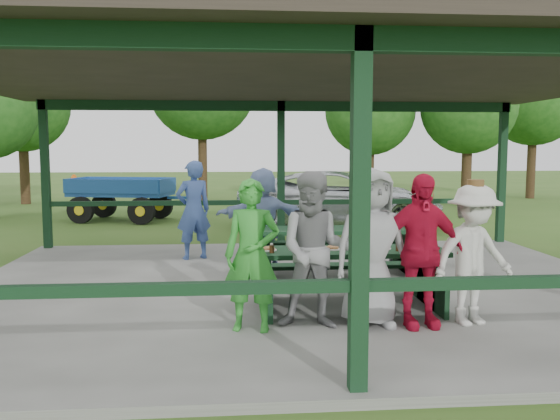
{
  "coord_description": "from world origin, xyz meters",
  "views": [
    {
      "loc": [
        -1.06,
        -8.57,
        2.14
      ],
      "look_at": [
        -0.36,
        -0.3,
        1.27
      ],
      "focal_mm": 38.0,
      "sensor_mm": 36.0,
      "label": 1
    }
  ],
  "objects": [
    {
      "name": "pavilion_structure",
      "position": [
        0.0,
        0.0,
        3.17
      ],
      "size": [
        10.6,
        8.6,
        3.24
      ],
      "color": "black",
      "rests_on": "concrete_slab"
    },
    {
      "name": "contestant_grey_mid",
      "position": [
        0.54,
        -2.03,
        1.01
      ],
      "size": [
        0.97,
        0.71,
        1.82
      ],
      "primitive_type": "imported",
      "rotation": [
        0.0,
        0.0,
        0.15
      ],
      "color": "gray",
      "rests_on": "concrete_slab"
    },
    {
      "name": "ground",
      "position": [
        0.0,
        0.0,
        0.0
      ],
      "size": [
        90.0,
        90.0,
        0.0
      ],
      "primitive_type": "plane",
      "color": "#34591C",
      "rests_on": "ground"
    },
    {
      "name": "contestant_grey_left",
      "position": [
        -0.11,
        -2.04,
        0.99
      ],
      "size": [
        0.97,
        0.81,
        1.78
      ],
      "primitive_type": "imported",
      "rotation": [
        0.0,
        0.0,
        -0.17
      ],
      "color": "gray",
      "rests_on": "concrete_slab"
    },
    {
      "name": "picnic_table_near",
      "position": [
        0.44,
        -1.2,
        0.57
      ],
      "size": [
        2.46,
        1.39,
        0.75
      ],
      "color": "black",
      "rests_on": "concrete_slab"
    },
    {
      "name": "pickup_truck",
      "position": [
        1.89,
        7.23,
        0.76
      ],
      "size": [
        5.8,
        3.38,
        1.52
      ],
      "primitive_type": "imported",
      "rotation": [
        0.0,
        0.0,
        1.41
      ],
      "color": "silver",
      "rests_on": "ground"
    },
    {
      "name": "tree_far_right",
      "position": [
        11.68,
        15.62,
        4.2
      ],
      "size": [
        3.97,
        3.97,
        6.21
      ],
      "color": "black",
      "rests_on": "ground"
    },
    {
      "name": "tree_right",
      "position": [
        7.48,
        12.28,
        3.6
      ],
      "size": [
        3.41,
        3.41,
        5.33
      ],
      "color": "black",
      "rests_on": "ground"
    },
    {
      "name": "farm_trailer",
      "position": [
        -4.25,
        9.08,
        0.67
      ],
      "size": [
        3.93,
        2.24,
        1.36
      ],
      "rotation": [
        0.0,
        0.0,
        -0.23
      ],
      "color": "navy",
      "rests_on": "ground"
    },
    {
      "name": "table_setting",
      "position": [
        0.41,
        -1.15,
        0.88
      ],
      "size": [
        2.3,
        0.45,
        0.1
      ],
      "color": "white",
      "rests_on": "picnic_table_near"
    },
    {
      "name": "contestant_red",
      "position": [
        1.08,
        -2.1,
        0.98
      ],
      "size": [
        1.06,
        0.49,
        1.76
      ],
      "primitive_type": "imported",
      "rotation": [
        0.0,
        0.0,
        0.06
      ],
      "color": "#B70F2D",
      "rests_on": "concrete_slab"
    },
    {
      "name": "contestant_green",
      "position": [
        -0.83,
        -2.07,
        0.95
      ],
      "size": [
        0.7,
        0.54,
        1.7
      ],
      "primitive_type": "imported",
      "rotation": [
        0.0,
        0.0,
        -0.22
      ],
      "color": "green",
      "rests_on": "concrete_slab"
    },
    {
      "name": "tree_mid",
      "position": [
        4.08,
        13.09,
        3.5
      ],
      "size": [
        3.32,
        3.32,
        5.18
      ],
      "color": "black",
      "rests_on": "ground"
    },
    {
      "name": "concrete_slab",
      "position": [
        0.0,
        0.0,
        0.05
      ],
      "size": [
        10.0,
        8.0,
        0.1
      ],
      "primitive_type": "cube",
      "color": "#61615C",
      "rests_on": "ground"
    },
    {
      "name": "tree_left",
      "position": [
        -2.18,
        15.73,
        4.62
      ],
      "size": [
        4.36,
        4.36,
        6.81
      ],
      "color": "black",
      "rests_on": "ground"
    },
    {
      "name": "picnic_table_far",
      "position": [
        0.61,
        0.8,
        0.58
      ],
      "size": [
        2.74,
        1.39,
        0.75
      ],
      "color": "black",
      "rests_on": "concrete_slab"
    },
    {
      "name": "tree_far_left",
      "position": [
        -8.88,
        14.75,
        3.74
      ],
      "size": [
        3.54,
        3.54,
        5.52
      ],
      "color": "black",
      "rests_on": "ground"
    },
    {
      "name": "spectator_blue",
      "position": [
        -1.74,
        2.33,
        1.01
      ],
      "size": [
        0.78,
        0.65,
        1.81
      ],
      "primitive_type": "imported",
      "rotation": [
        0.0,
        0.0,
        3.53
      ],
      "color": "#3E5BA2",
      "rests_on": "concrete_slab"
    },
    {
      "name": "spectator_lblue",
      "position": [
        -0.51,
        1.58,
        0.95
      ],
      "size": [
        1.65,
        0.8,
        1.71
      ],
      "primitive_type": "imported",
      "rotation": [
        0.0,
        0.0,
        3.34
      ],
      "color": "#8199C8",
      "rests_on": "concrete_slab"
    },
    {
      "name": "spectator_grey",
      "position": [
        1.5,
        1.56,
        0.84
      ],
      "size": [
        0.84,
        0.73,
        1.48
      ],
      "primitive_type": "imported",
      "rotation": [
        0.0,
        0.0,
        3.41
      ],
      "color": "gray",
      "rests_on": "concrete_slab"
    },
    {
      "name": "contestant_white_fedora",
      "position": [
        1.72,
        -2.06,
        0.92
      ],
      "size": [
        1.17,
        0.86,
        1.68
      ],
      "rotation": [
        0.0,
        0.0,
        0.27
      ],
      "color": "silver",
      "rests_on": "concrete_slab"
    }
  ]
}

